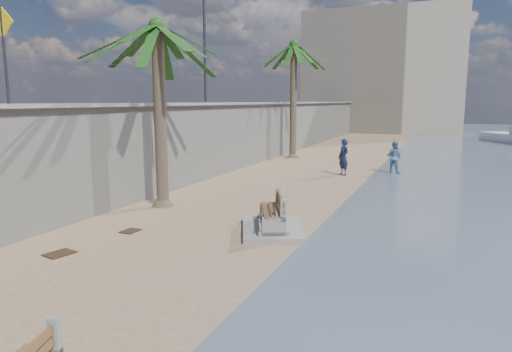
% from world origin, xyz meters
% --- Properties ---
extents(ground_plane, '(140.00, 140.00, 0.00)m').
position_xyz_m(ground_plane, '(0.00, 0.00, 0.00)').
color(ground_plane, '#9B7D5F').
extents(seawall, '(0.45, 70.00, 3.50)m').
position_xyz_m(seawall, '(-5.20, 20.00, 1.75)').
color(seawall, gray).
rests_on(seawall, ground_plane).
extents(wall_cap, '(0.80, 70.00, 0.12)m').
position_xyz_m(wall_cap, '(-5.20, 20.00, 3.55)').
color(wall_cap, gray).
rests_on(wall_cap, seawall).
extents(end_building, '(18.00, 12.00, 14.00)m').
position_xyz_m(end_building, '(-2.00, 52.00, 7.00)').
color(end_building, '#B7AA93').
rests_on(end_building, ground_plane).
extents(bench_far, '(2.50, 2.89, 1.01)m').
position_xyz_m(bench_far, '(0.85, 4.93, 0.44)').
color(bench_far, gray).
rests_on(bench_far, ground_plane).
extents(palm_mid, '(5.00, 5.00, 7.04)m').
position_xyz_m(palm_mid, '(-3.84, 6.43, 6.07)').
color(palm_mid, brown).
rests_on(palm_mid, ground_plane).
extents(palm_back, '(5.00, 5.00, 8.12)m').
position_xyz_m(palm_back, '(-3.91, 21.54, 7.11)').
color(palm_back, brown).
rests_on(palm_back, ground_plane).
extents(pedestrian_sign, '(0.78, 0.07, 2.40)m').
position_xyz_m(pedestrian_sign, '(-5.00, 1.50, 5.15)').
color(pedestrian_sign, '#2D2D33').
rests_on(pedestrian_sign, wall_cap).
extents(streetlight, '(0.28, 0.28, 5.12)m').
position_xyz_m(streetlight, '(-5.10, 12.00, 6.64)').
color(streetlight, '#2D2D33').
rests_on(streetlight, wall_cap).
extents(person_a, '(0.90, 0.89, 2.10)m').
position_xyz_m(person_a, '(0.65, 15.63, 1.05)').
color(person_a, '#161F3D').
rests_on(person_a, ground_plane).
extents(person_b, '(1.06, 0.93, 1.85)m').
position_xyz_m(person_b, '(2.91, 17.35, 0.92)').
color(person_b, teal).
rests_on(person_b, ground_plane).
extents(debris_b, '(0.65, 0.75, 0.03)m').
position_xyz_m(debris_b, '(-3.22, 1.08, 0.01)').
color(debris_b, '#382616').
rests_on(debris_b, ground_plane).
extents(debris_d, '(0.45, 0.55, 0.03)m').
position_xyz_m(debris_d, '(-2.87, 3.35, 0.01)').
color(debris_d, '#382616').
rests_on(debris_d, ground_plane).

